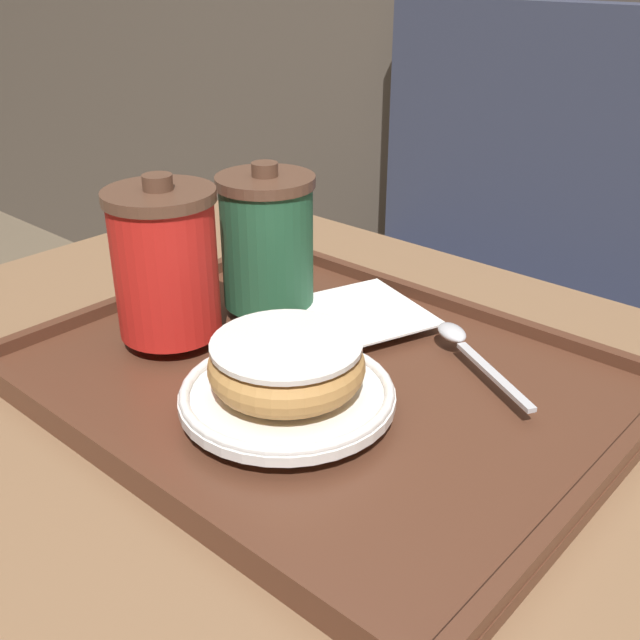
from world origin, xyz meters
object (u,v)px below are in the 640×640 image
Objects in this scene: spoon at (463,344)px; coffee_cup_rear at (267,240)px; donut_chocolate_glazed at (287,364)px; coffee_cup_front at (165,262)px.

coffee_cup_rear is at bearing 42.07° from spoon.
donut_chocolate_glazed is at bearing 100.63° from spoon.
spoon is (0.20, 0.04, -0.06)m from coffee_cup_rear.
spoon is (0.22, 0.15, -0.06)m from coffee_cup_front.
coffee_cup_rear is at bearing 78.01° from coffee_cup_front.
coffee_cup_rear is at bearing 139.66° from donut_chocolate_glazed.
coffee_cup_front is at bearing 174.40° from donut_chocolate_glazed.
donut_chocolate_glazed reaches higher than spoon.
coffee_cup_front reaches higher than spoon.
coffee_cup_front is 1.21× the size of donut_chocolate_glazed.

